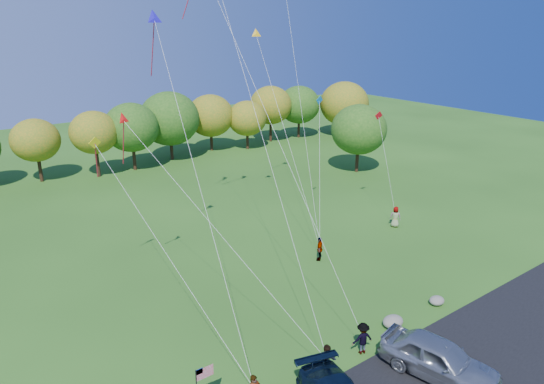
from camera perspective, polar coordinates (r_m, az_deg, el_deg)
The scene contains 10 objects.
ground at distance 25.22m, azimuth 6.80°, elevation -19.21°, with size 140.00×140.00×0.00m, color #275017.
treeline at distance 52.80m, azimuth -20.97°, elevation 6.03°, with size 74.52×27.55×8.37m.
minivan_silver at distance 24.87m, azimuth 19.05°, elevation -18.05°, with size 2.20×5.46×1.86m, color #979BA1.
flyer_b at distance 23.72m, azimuth 6.54°, elevation -19.29°, with size 0.88×0.69×1.81m, color #4C4C59.
flyer_c at distance 25.50m, azimuth 10.61°, elevation -16.56°, with size 1.09×0.63×1.69m, color #4C4C59.
flyer_d at distance 33.89m, azimuth 5.63°, elevation -6.65°, with size 1.01×0.42×1.73m, color #4C4C59.
flyer_e at distance 40.28m, azimuth 14.31°, elevation -2.85°, with size 0.84×0.55×1.72m, color #4C4C59.
flag_assembly at distance 21.71m, azimuth -8.30°, elevation -21.00°, with size 0.84×0.54×2.26m.
boulder_near at distance 28.00m, azimuth 14.04°, elevation -14.57°, with size 1.24×0.97×0.62m, color gray.
boulder_far at distance 30.66m, azimuth 18.82°, elevation -12.00°, with size 0.95×0.79×0.50m, color slate.
Camera 1 is at (-13.75, -14.20, 15.66)m, focal length 32.00 mm.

